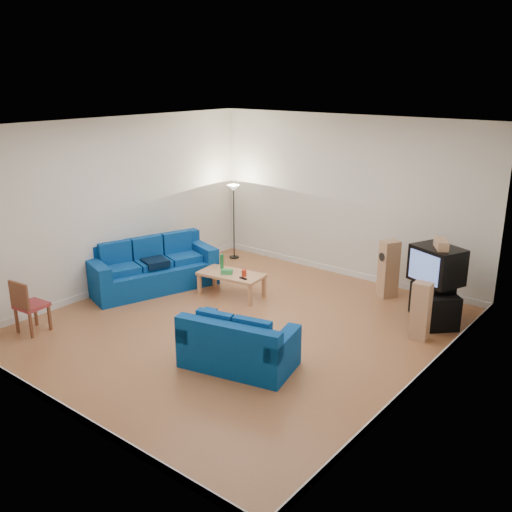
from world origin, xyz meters
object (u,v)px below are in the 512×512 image
Objects in this scene: sofa_three_seat at (151,270)px; television at (437,265)px; sofa_loveseat at (237,348)px; tv_stand at (434,306)px; coffee_table at (231,276)px.

television is at bearing 129.30° from sofa_three_seat.
sofa_loveseat reaches higher than tv_stand.
television reaches higher than sofa_loveseat.
coffee_table is 1.36× the size of television.
tv_stand is 0.98× the size of television.
sofa_three_seat reaches higher than tv_stand.
sofa_three_seat is at bearing -114.20° from tv_stand.
tv_stand is (1.54, 3.20, -0.01)m from sofa_loveseat.
sofa_three_seat reaches higher than coffee_table.
sofa_loveseat is at bearing 85.54° from sofa_three_seat.
television reaches higher than sofa_three_seat.
sofa_three_seat reaches higher than sofa_loveseat.
sofa_three_seat is 2.02× the size of coffee_table.
television is at bearing 52.09° from sofa_loveseat.
sofa_loveseat is (3.32, -1.37, -0.05)m from sofa_three_seat.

